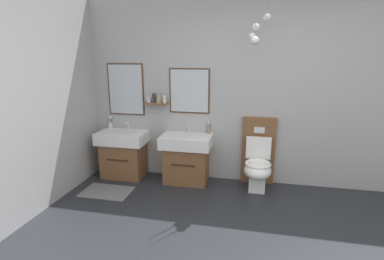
% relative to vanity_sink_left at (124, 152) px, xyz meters
% --- Properties ---
extents(wall_back, '(5.20, 0.64, 2.74)m').
position_rel_vanity_sink_left_xyz_m(wall_back, '(1.94, 0.27, 0.99)').
color(wall_back, '#A8A8AA').
rests_on(wall_back, ground).
extents(bath_mat, '(0.68, 0.44, 0.01)m').
position_rel_vanity_sink_left_xyz_m(bath_mat, '(0.00, -0.60, -0.38)').
color(bath_mat, slate).
rests_on(bath_mat, ground).
extents(vanity_sink_left, '(0.74, 0.50, 0.72)m').
position_rel_vanity_sink_left_xyz_m(vanity_sink_left, '(0.00, 0.00, 0.00)').
color(vanity_sink_left, brown).
rests_on(vanity_sink_left, ground).
extents(tap_on_left_sink, '(0.03, 0.13, 0.11)m').
position_rel_vanity_sink_left_xyz_m(tap_on_left_sink, '(0.00, 0.18, 0.41)').
color(tap_on_left_sink, silver).
rests_on(tap_on_left_sink, vanity_sink_left).
extents(vanity_sink_right, '(0.74, 0.50, 0.72)m').
position_rel_vanity_sink_left_xyz_m(vanity_sink_right, '(1.01, 0.00, 0.00)').
color(vanity_sink_right, brown).
rests_on(vanity_sink_right, ground).
extents(tap_on_right_sink, '(0.03, 0.13, 0.11)m').
position_rel_vanity_sink_left_xyz_m(tap_on_right_sink, '(1.01, 0.18, 0.41)').
color(tap_on_right_sink, silver).
rests_on(tap_on_right_sink, vanity_sink_right).
extents(toilet, '(0.48, 0.62, 1.00)m').
position_rel_vanity_sink_left_xyz_m(toilet, '(2.05, 0.01, -0.01)').
color(toilet, brown).
rests_on(toilet, ground).
extents(toothbrush_cup, '(0.07, 0.07, 0.21)m').
position_rel_vanity_sink_left_xyz_m(toothbrush_cup, '(-0.29, 0.17, 0.39)').
color(toothbrush_cup, silver).
rests_on(toothbrush_cup, vanity_sink_left).
extents(soap_dispenser, '(0.06, 0.06, 0.18)m').
position_rel_vanity_sink_left_xyz_m(soap_dispenser, '(1.31, 0.18, 0.41)').
color(soap_dispenser, gray).
rests_on(soap_dispenser, vanity_sink_right).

